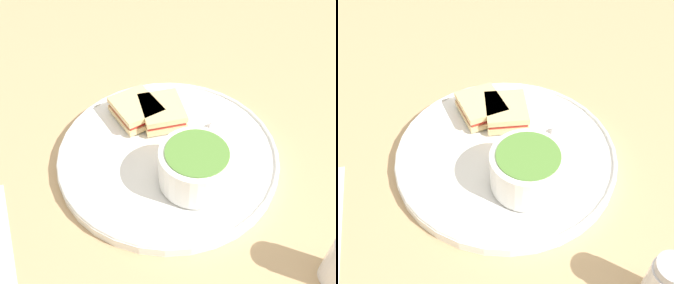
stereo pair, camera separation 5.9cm
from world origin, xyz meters
The scene contains 6 objects.
ground_plane centered at (0.00, 0.00, 0.00)m, with size 2.40×2.40×0.00m, color tan.
plate centered at (0.00, 0.00, 0.01)m, with size 0.34×0.34×0.02m.
soup_bowl centered at (0.04, -0.06, 0.05)m, with size 0.10×0.10×0.06m.
spoon centered at (0.08, 0.03, 0.02)m, with size 0.04×0.13×0.01m.
sandwich_half_near centered at (-0.01, 0.07, 0.03)m, with size 0.08×0.09×0.03m.
sandwich_half_far centered at (-0.05, 0.07, 0.03)m, with size 0.10×0.10×0.03m.
Camera 1 is at (0.01, -0.41, 0.46)m, focal length 42.00 mm.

